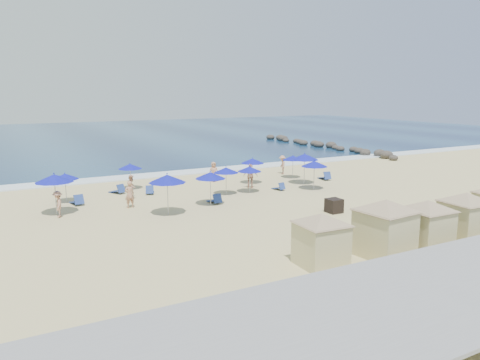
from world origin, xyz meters
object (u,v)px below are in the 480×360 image
at_px(umbrella_9, 305,157).
at_px(beachgoer_4, 214,172).
at_px(umbrella_4, 226,170).
at_px(beachgoer_0, 130,194).
at_px(umbrella_3, 130,166).
at_px(beachgoer_2, 251,176).
at_px(beachgoer_3, 282,165).
at_px(umbrella_2, 167,179).
at_px(cabana_3, 465,210).
at_px(umbrella_6, 252,161).
at_px(umbrella_8, 293,158).
at_px(trash_bin, 334,206).
at_px(umbrella_5, 210,175).
at_px(beachgoer_1, 132,186).
at_px(cabana_1, 385,221).
at_px(umbrella_1, 54,178).
at_px(umbrella_7, 249,169).
at_px(beachgoer_5, 58,204).
at_px(umbrella_0, 65,176).
at_px(cabana_0, 321,233).
at_px(umbrella_10, 314,164).
at_px(rock_jetty, 323,145).
at_px(cabana_2, 427,218).

height_order(umbrella_9, beachgoer_4, umbrella_9).
relative_size(umbrella_4, beachgoer_0, 1.18).
bearing_deg(umbrella_3, beachgoer_2, -25.57).
bearing_deg(beachgoer_3, umbrella_2, -35.06).
bearing_deg(cabana_3, umbrella_6, 96.29).
height_order(umbrella_8, beachgoer_3, umbrella_8).
relative_size(trash_bin, umbrella_6, 0.41).
height_order(umbrella_5, beachgoer_1, umbrella_5).
bearing_deg(beachgoer_0, cabana_1, 111.96).
distance_m(umbrella_1, beachgoer_0, 4.64).
distance_m(umbrella_7, umbrella_9, 5.62).
bearing_deg(beachgoer_5, trash_bin, 71.85).
relative_size(umbrella_6, beachgoer_5, 1.35).
bearing_deg(beachgoer_1, umbrella_2, -140.51).
xyz_separation_m(umbrella_8, beachgoer_4, (-6.74, 1.81, -0.94)).
xyz_separation_m(trash_bin, umbrella_2, (-9.24, 4.42, 1.81)).
xyz_separation_m(umbrella_0, umbrella_1, (-1.03, -3.04, 0.46)).
height_order(cabana_0, beachgoer_4, cabana_0).
bearing_deg(umbrella_9, umbrella_4, -175.57).
xyz_separation_m(cabana_3, umbrella_2, (-11.46, 11.81, 0.71)).
distance_m(umbrella_1, umbrella_10, 18.46).
distance_m(umbrella_4, umbrella_5, 3.36).
relative_size(rock_jetty, beachgoer_0, 15.07).
relative_size(trash_bin, umbrella_0, 0.42).
distance_m(umbrella_4, beachgoer_5, 11.71).
distance_m(cabana_1, umbrella_10, 14.78).
height_order(umbrella_5, umbrella_10, umbrella_5).
bearing_deg(beachgoer_5, beachgoer_1, 126.11).
relative_size(trash_bin, umbrella_10, 0.38).
bearing_deg(beachgoer_3, umbrella_0, -59.76).
bearing_deg(beachgoer_4, umbrella_3, -169.48).
height_order(cabana_2, umbrella_10, cabana_2).
distance_m(beachgoer_2, beachgoer_5, 14.56).
bearing_deg(beachgoer_2, umbrella_5, 73.53).
xyz_separation_m(umbrella_0, umbrella_6, (14.42, -0.28, 0.07)).
height_order(umbrella_7, umbrella_8, umbrella_7).
bearing_deg(beachgoer_3, cabana_0, -6.26).
distance_m(umbrella_10, beachgoer_1, 13.68).
bearing_deg(umbrella_1, cabana_2, -46.05).
bearing_deg(beachgoer_3, umbrella_9, 11.07).
distance_m(umbrella_8, beachgoer_2, 5.74).
bearing_deg(umbrella_1, beachgoer_5, -88.76).
xyz_separation_m(trash_bin, beachgoer_5, (-15.18, 7.09, 0.36)).
bearing_deg(beachgoer_3, cabana_3, 15.90).
bearing_deg(beachgoer_3, beachgoer_1, -54.95).
height_order(cabana_1, umbrella_3, cabana_1).
bearing_deg(umbrella_10, umbrella_2, -171.87).
height_order(cabana_3, beachgoer_2, cabana_3).
relative_size(rock_jetty, umbrella_3, 12.98).
height_order(cabana_1, umbrella_9, cabana_1).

